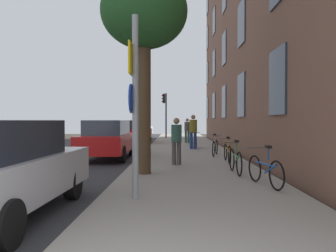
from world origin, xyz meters
The scene contains 18 objects.
ground_plane centered at (-2.40, 15.00, 0.00)m, with size 41.80×41.80×0.00m, color #332D28.
road_asphalt centered at (-4.50, 15.00, 0.01)m, with size 7.00×38.00×0.01m, color #2D2D30.
sidewalk centered at (1.10, 15.00, 0.06)m, with size 4.20×38.00×0.12m, color gray.
building_facade centered at (3.69, 14.50, 6.80)m, with size 0.56×27.00×13.58m.
sign_post centered at (-0.27, 3.92, 2.04)m, with size 0.16×0.60×3.52m.
traffic_light centered at (-0.36, 25.38, 2.74)m, with size 0.43×0.24×3.83m.
tree_near centered at (-0.35, 6.84, 4.58)m, with size 2.44×2.44×5.60m.
bicycle_0 centered at (2.59, 5.20, 0.49)m, with size 0.51×1.66×0.94m.
bicycle_1 centered at (2.23, 6.93, 0.49)m, with size 0.42×1.65×0.96m.
bicycle_2 centered at (2.39, 9.35, 0.48)m, with size 0.42×1.69×0.93m.
bicycle_3 centered at (2.22, 11.55, 0.49)m, with size 0.56×1.66×0.94m.
bicycle_4 centered at (1.66, 15.46, 0.48)m, with size 0.42×1.61×0.93m.
pedestrian_0 centered at (0.56, 8.71, 1.03)m, with size 0.46×0.46×1.59m.
pedestrian_1 centered at (1.47, 14.70, 1.15)m, with size 0.56×0.56×1.80m.
pedestrian_2 centered at (1.33, 19.51, 1.06)m, with size 0.52×0.52×1.64m.
car_1 centered at (-2.31, 11.27, 0.84)m, with size 1.85×4.35×1.62m.
car_2 centered at (-2.13, 19.61, 0.84)m, with size 1.88×4.02×1.62m.
car_3 centered at (-2.70, 27.94, 0.84)m, with size 1.91×4.28×1.62m.
Camera 1 is at (0.52, -2.24, 1.63)m, focal length 34.51 mm.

